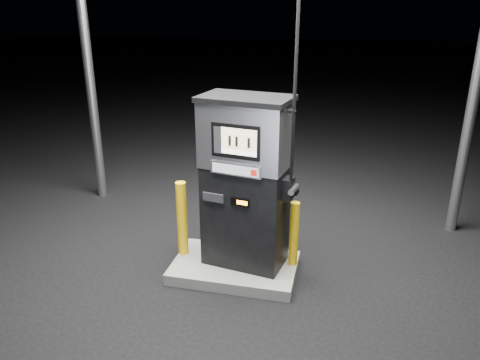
# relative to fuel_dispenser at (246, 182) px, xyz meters

# --- Properties ---
(ground) EXTENTS (80.00, 80.00, 0.00)m
(ground) POSITION_rel_fuel_dispenser_xyz_m (-0.12, -0.09, -1.27)
(ground) COLOR black
(ground) RESTS_ON ground
(pump_island) EXTENTS (1.60, 1.00, 0.15)m
(pump_island) POSITION_rel_fuel_dispenser_xyz_m (-0.12, -0.09, -1.19)
(pump_island) COLOR slate
(pump_island) RESTS_ON ground
(fuel_dispenser) EXTENTS (1.25, 0.81, 4.52)m
(fuel_dispenser) POSITION_rel_fuel_dispenser_xyz_m (0.00, 0.00, 0.00)
(fuel_dispenser) COLOR black
(fuel_dispenser) RESTS_ON pump_island
(bollard_left) EXTENTS (0.14, 0.14, 1.02)m
(bollard_left) POSITION_rel_fuel_dispenser_xyz_m (-0.86, 0.01, -0.61)
(bollard_left) COLOR yellow
(bollard_left) RESTS_ON pump_island
(bollard_right) EXTENTS (0.14, 0.14, 0.87)m
(bollard_right) POSITION_rel_fuel_dispenser_xyz_m (0.62, 0.07, -0.69)
(bollard_right) COLOR yellow
(bollard_right) RESTS_ON pump_island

